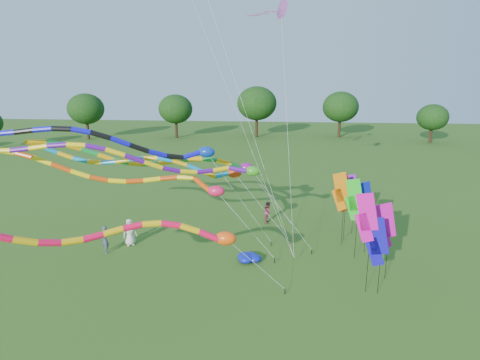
# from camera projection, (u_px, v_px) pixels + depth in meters

# --- Properties ---
(ground) EXTENTS (160.00, 160.00, 0.00)m
(ground) POSITION_uv_depth(u_px,v_px,m) (243.00, 298.00, 19.07)
(ground) COLOR #295616
(ground) RESTS_ON ground
(tree_ring) EXTENTS (114.39, 122.05, 9.73)m
(tree_ring) POSITION_uv_depth(u_px,v_px,m) (204.00, 196.00, 15.62)
(tree_ring) COLOR #382314
(tree_ring) RESTS_ON ground
(tube_kite_red) EXTENTS (12.83, 6.15, 6.10)m
(tube_kite_red) POSITION_uv_depth(u_px,v_px,m) (127.00, 234.00, 16.43)
(tube_kite_red) COLOR black
(tube_kite_red) RESTS_ON ground
(tube_kite_orange) EXTENTS (16.44, 1.73, 7.15)m
(tube_kite_orange) POSITION_uv_depth(u_px,v_px,m) (123.00, 175.00, 21.88)
(tube_kite_orange) COLOR black
(tube_kite_orange) RESTS_ON ground
(tube_kite_purple) EXTENTS (15.60, 4.57, 7.80)m
(tube_kite_purple) POSITION_uv_depth(u_px,v_px,m) (159.00, 162.00, 20.65)
(tube_kite_purple) COLOR black
(tube_kite_purple) RESTS_ON ground
(tube_kite_blue) EXTENTS (16.60, 4.78, 8.61)m
(tube_kite_blue) POSITION_uv_depth(u_px,v_px,m) (111.00, 142.00, 21.46)
(tube_kite_blue) COLOR black
(tube_kite_blue) RESTS_ON ground
(tube_kite_cyan) EXTENTS (14.49, 3.12, 7.35)m
(tube_kite_cyan) POSITION_uv_depth(u_px,v_px,m) (159.00, 164.00, 23.03)
(tube_kite_cyan) COLOR black
(tube_kite_cyan) RESTS_ON ground
(tube_kite_green) EXTENTS (14.35, 6.17, 7.54)m
(tube_kite_green) POSITION_uv_depth(u_px,v_px,m) (175.00, 161.00, 24.38)
(tube_kite_green) COLOR black
(tube_kite_green) RESTS_ON ground
(delta_kite_high_c) EXTENTS (3.38, 7.65, 15.77)m
(delta_kite_high_c) POSITION_uv_depth(u_px,v_px,m) (281.00, 9.00, 25.75)
(delta_kite_high_c) COLOR black
(delta_kite_high_c) RESTS_ON ground
(banner_pole_orange) EXTENTS (1.16, 0.18, 4.70)m
(banner_pole_orange) POSITION_uv_depth(u_px,v_px,m) (341.00, 192.00, 24.37)
(banner_pole_orange) COLOR black
(banner_pole_orange) RESTS_ON ground
(banner_pole_blue_a) EXTENTS (1.14, 0.37, 3.92)m
(banner_pole_blue_a) POSITION_uv_depth(u_px,v_px,m) (377.00, 242.00, 18.91)
(banner_pole_blue_a) COLOR black
(banner_pole_blue_a) RESTS_ON ground
(banner_pole_blue_b) EXTENTS (1.16, 0.30, 4.43)m
(banner_pole_blue_b) POSITION_uv_depth(u_px,v_px,m) (364.00, 202.00, 23.26)
(banner_pole_blue_b) COLOR black
(banner_pole_blue_b) RESTS_ON ground
(banner_pole_magenta_b) EXTENTS (1.16, 0.20, 4.18)m
(banner_pole_magenta_b) POSITION_uv_depth(u_px,v_px,m) (385.00, 226.00, 20.19)
(banner_pole_magenta_b) COLOR black
(banner_pole_magenta_b) RESTS_ON ground
(banner_pole_green) EXTENTS (1.09, 0.56, 4.75)m
(banner_pole_green) POSITION_uv_depth(u_px,v_px,m) (354.00, 200.00, 22.61)
(banner_pole_green) COLOR black
(banner_pole_green) RESTS_ON ground
(banner_pole_violet) EXTENTS (1.11, 0.50, 4.12)m
(banner_pole_violet) POSITION_uv_depth(u_px,v_px,m) (351.00, 192.00, 26.39)
(banner_pole_violet) COLOR black
(banner_pole_violet) RESTS_ON ground
(banner_pole_red) EXTENTS (1.16, 0.24, 4.43)m
(banner_pole_red) POSITION_uv_depth(u_px,v_px,m) (342.00, 193.00, 25.08)
(banner_pole_red) COLOR black
(banner_pole_red) RESTS_ON ground
(banner_pole_magenta_a) EXTENTS (1.13, 0.43, 5.05)m
(banner_pole_magenta_a) POSITION_uv_depth(u_px,v_px,m) (366.00, 218.00, 18.81)
(banner_pole_magenta_a) COLOR black
(banner_pole_magenta_a) RESTS_ON ground
(blue_nylon_heap) EXTENTS (1.22, 1.44, 0.43)m
(blue_nylon_heap) POSITION_uv_depth(u_px,v_px,m) (247.00, 257.00, 23.01)
(blue_nylon_heap) COLOR #0D1BB2
(blue_nylon_heap) RESTS_ON ground
(person_a) EXTENTS (0.99, 0.87, 1.70)m
(person_a) POSITION_uv_depth(u_px,v_px,m) (130.00, 232.00, 24.97)
(person_a) COLOR silver
(person_a) RESTS_ON ground
(person_b) EXTENTS (0.71, 0.72, 1.68)m
(person_b) POSITION_uv_depth(u_px,v_px,m) (105.00, 240.00, 23.82)
(person_b) COLOR #444F5F
(person_b) RESTS_ON ground
(person_c) EXTENTS (0.60, 0.76, 1.55)m
(person_c) POSITION_uv_depth(u_px,v_px,m) (268.00, 212.00, 28.89)
(person_c) COLOR #873145
(person_c) RESTS_ON ground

